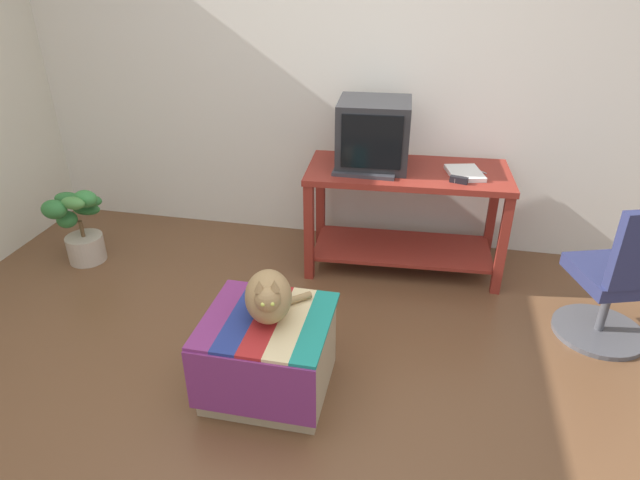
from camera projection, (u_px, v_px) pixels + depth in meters
name	position (u px, v px, depth m)	size (l,w,h in m)	color
ground_plane	(268.00, 418.00, 2.67)	(14.00, 14.00, 0.00)	brown
back_wall	(344.00, 65.00, 3.82)	(8.00, 0.10, 2.60)	silver
desk	(406.00, 202.00, 3.72)	(1.36, 0.67, 0.73)	maroon
tv_monitor	(374.00, 134.00, 3.58)	(0.48, 0.46, 0.44)	#28282B
keyboard	(364.00, 173.00, 3.52)	(0.40, 0.15, 0.02)	#333338
book	(465.00, 173.00, 3.52)	(0.20, 0.27, 0.03)	white
ottoman_with_blanket	(268.00, 354.00, 2.76)	(0.62, 0.60, 0.44)	tan
cat	(269.00, 296.00, 2.60)	(0.33, 0.39, 0.28)	#9E7A4C
potted_plant	(79.00, 226.00, 3.89)	(0.35, 0.41, 0.56)	#B7A893
office_chair	(620.00, 283.00, 3.03)	(0.53, 0.53, 0.89)	#4C4C51
stapler	(459.00, 180.00, 3.40)	(0.04, 0.11, 0.04)	black
pen	(478.00, 170.00, 3.59)	(0.01, 0.01, 0.14)	#B7B7BC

